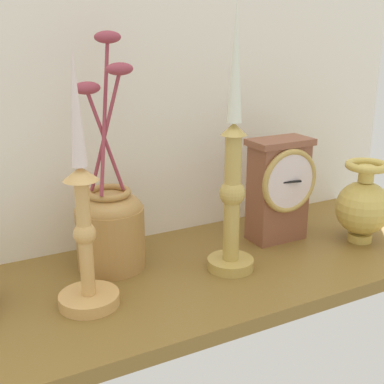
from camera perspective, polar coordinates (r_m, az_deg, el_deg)
The scene contains 7 objects.
ground_plane at distance 88.94cm, azimuth -0.58°, elevation -9.46°, with size 100.00×36.00×2.40cm, color brown.
back_wall at distance 96.13cm, azimuth -5.88°, elevation 13.51°, with size 120.00×2.00×65.00cm, color white.
mantel_clock at distance 98.85cm, azimuth 9.71°, elevation 0.42°, with size 12.22×7.93×19.92cm.
candlestick_tall_left at distance 74.85cm, azimuth -11.88°, elevation -4.20°, with size 9.04×9.04×37.19cm.
candlestick_tall_center at distance 83.84cm, azimuth 4.53°, elevation 1.15°, with size 7.99×7.99×43.97cm.
brass_vase_bulbous at distance 102.93cm, azimuth 18.49°, elevation -1.36°, with size 10.34×10.34×15.84cm.
brass_vase_jar at distance 87.88cm, azimuth -9.12°, elevation -3.28°, with size 11.68×11.68×39.15cm.
Camera 1 is at (-36.40, -70.20, 39.51)cm, focal length 47.93 mm.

